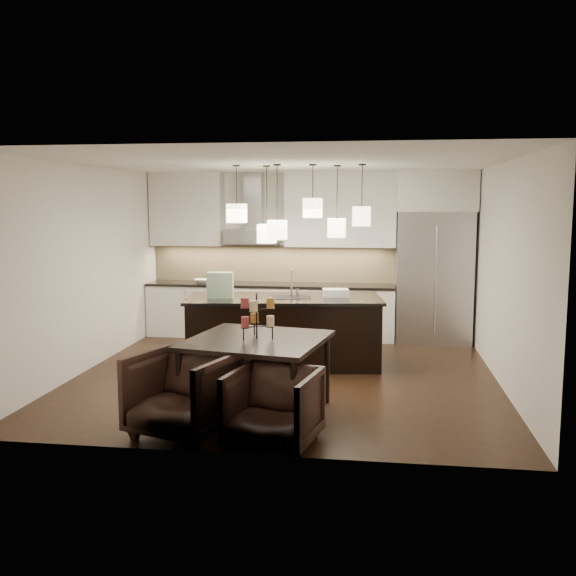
# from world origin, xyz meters

# --- Properties ---
(floor) EXTENTS (5.50, 5.50, 0.02)m
(floor) POSITION_xyz_m (0.00, 0.00, -0.01)
(floor) COLOR black
(floor) RESTS_ON ground
(ceiling) EXTENTS (5.50, 5.50, 0.02)m
(ceiling) POSITION_xyz_m (0.00, 0.00, 2.81)
(ceiling) COLOR white
(ceiling) RESTS_ON wall_back
(wall_back) EXTENTS (5.50, 0.02, 2.80)m
(wall_back) POSITION_xyz_m (0.00, 2.76, 1.40)
(wall_back) COLOR silver
(wall_back) RESTS_ON ground
(wall_front) EXTENTS (5.50, 0.02, 2.80)m
(wall_front) POSITION_xyz_m (0.00, -2.76, 1.40)
(wall_front) COLOR silver
(wall_front) RESTS_ON ground
(wall_left) EXTENTS (0.02, 5.50, 2.80)m
(wall_left) POSITION_xyz_m (-2.76, 0.00, 1.40)
(wall_left) COLOR silver
(wall_left) RESTS_ON ground
(wall_right) EXTENTS (0.02, 5.50, 2.80)m
(wall_right) POSITION_xyz_m (2.76, 0.00, 1.40)
(wall_right) COLOR silver
(wall_right) RESTS_ON ground
(refrigerator) EXTENTS (1.20, 0.72, 2.15)m
(refrigerator) POSITION_xyz_m (2.10, 2.38, 1.07)
(refrigerator) COLOR #B7B7BA
(refrigerator) RESTS_ON floor
(fridge_panel) EXTENTS (1.26, 0.72, 0.65)m
(fridge_panel) POSITION_xyz_m (2.10, 2.38, 2.47)
(fridge_panel) COLOR silver
(fridge_panel) RESTS_ON refrigerator
(lower_cabinets) EXTENTS (4.21, 0.62, 0.88)m
(lower_cabinets) POSITION_xyz_m (-0.62, 2.43, 0.44)
(lower_cabinets) COLOR silver
(lower_cabinets) RESTS_ON floor
(countertop) EXTENTS (4.21, 0.66, 0.04)m
(countertop) POSITION_xyz_m (-0.62, 2.43, 0.90)
(countertop) COLOR black
(countertop) RESTS_ON lower_cabinets
(backsplash) EXTENTS (4.21, 0.02, 0.63)m
(backsplash) POSITION_xyz_m (-0.62, 2.73, 1.24)
(backsplash) COLOR tan
(backsplash) RESTS_ON countertop
(upper_cab_left) EXTENTS (1.25, 0.35, 1.25)m
(upper_cab_left) POSITION_xyz_m (-2.10, 2.57, 2.17)
(upper_cab_left) COLOR silver
(upper_cab_left) RESTS_ON wall_back
(upper_cab_right) EXTENTS (1.85, 0.35, 1.25)m
(upper_cab_right) POSITION_xyz_m (0.55, 2.57, 2.17)
(upper_cab_right) COLOR silver
(upper_cab_right) RESTS_ON wall_back
(hood_canopy) EXTENTS (0.90, 0.52, 0.24)m
(hood_canopy) POSITION_xyz_m (-0.93, 2.48, 1.72)
(hood_canopy) COLOR #B7B7BA
(hood_canopy) RESTS_ON wall_back
(hood_chimney) EXTENTS (0.30, 0.28, 0.96)m
(hood_chimney) POSITION_xyz_m (-0.93, 2.59, 2.32)
(hood_chimney) COLOR #B7B7BA
(hood_chimney) RESTS_ON hood_canopy
(fruit_bowl) EXTENTS (0.32, 0.32, 0.06)m
(fruit_bowl) POSITION_xyz_m (-1.81, 2.38, 0.95)
(fruit_bowl) COLOR silver
(fruit_bowl) RESTS_ON countertop
(island_body) EXTENTS (2.75, 1.40, 0.93)m
(island_body) POSITION_xyz_m (-0.11, 0.56, 0.46)
(island_body) COLOR black
(island_body) RESTS_ON floor
(island_top) EXTENTS (2.85, 1.49, 0.04)m
(island_top) POSITION_xyz_m (-0.11, 0.56, 0.95)
(island_top) COLOR black
(island_top) RESTS_ON island_body
(faucet) EXTENTS (0.14, 0.27, 0.40)m
(faucet) POSITION_xyz_m (-0.02, 0.68, 1.17)
(faucet) COLOR silver
(faucet) RESTS_ON island_top
(tote_bag) EXTENTS (0.38, 0.24, 0.36)m
(tote_bag) POSITION_xyz_m (-0.98, 0.39, 1.15)
(tote_bag) COLOR #1C5D33
(tote_bag) RESTS_ON island_top
(food_container) EXTENTS (0.39, 0.30, 0.11)m
(food_container) POSITION_xyz_m (0.61, 0.74, 1.02)
(food_container) COLOR silver
(food_container) RESTS_ON island_top
(dining_table) EXTENTS (1.62, 1.62, 0.84)m
(dining_table) POSITION_xyz_m (-0.09, -1.59, 0.42)
(dining_table) COLOR black
(dining_table) RESTS_ON floor
(candelabra) EXTENTS (0.47, 0.47, 0.49)m
(candelabra) POSITION_xyz_m (-0.09, -1.59, 1.08)
(candelabra) COLOR black
(candelabra) RESTS_ON dining_table
(candle_a) EXTENTS (0.10, 0.10, 0.11)m
(candle_a) POSITION_xyz_m (0.07, -1.62, 1.04)
(candle_a) COLOR #D8B38C
(candle_a) RESTS_ON candelabra
(candle_b) EXTENTS (0.10, 0.10, 0.11)m
(candle_b) POSITION_xyz_m (-0.14, -1.45, 1.04)
(candle_b) COLOR #C27E30
(candle_b) RESTS_ON candelabra
(candle_c) EXTENTS (0.10, 0.10, 0.11)m
(candle_c) POSITION_xyz_m (-0.19, -1.71, 1.04)
(candle_c) COLOR maroon
(candle_c) RESTS_ON candelabra
(candle_d) EXTENTS (0.10, 0.10, 0.11)m
(candle_d) POSITION_xyz_m (0.05, -1.52, 1.21)
(candle_d) COLOR #C27E30
(candle_d) RESTS_ON candelabra
(candle_e) EXTENTS (0.10, 0.10, 0.11)m
(candle_e) POSITION_xyz_m (-0.23, -1.55, 1.21)
(candle_e) COLOR maroon
(candle_e) RESTS_ON candelabra
(candle_f) EXTENTS (0.10, 0.10, 0.11)m
(candle_f) POSITION_xyz_m (-0.09, -1.74, 1.21)
(candle_f) COLOR #D8B38C
(candle_f) RESTS_ON candelabra
(armchair_left) EXTENTS (1.15, 1.16, 0.84)m
(armchair_left) POSITION_xyz_m (-0.69, -2.33, 0.42)
(armchair_left) COLOR black
(armchair_left) RESTS_ON floor
(armchair_right) EXTENTS (0.94, 0.96, 0.74)m
(armchair_right) POSITION_xyz_m (0.24, -2.50, 0.37)
(armchair_right) COLOR black
(armchair_right) RESTS_ON floor
(pendant_a) EXTENTS (0.24, 0.24, 0.26)m
(pendant_a) POSITION_xyz_m (-0.75, 0.46, 2.14)
(pendant_a) COLOR #F9F4C8
(pendant_a) RESTS_ON ceiling
(pendant_b) EXTENTS (0.24, 0.24, 0.26)m
(pendant_b) POSITION_xyz_m (-0.36, 0.63, 1.86)
(pendant_b) COLOR #F9F4C8
(pendant_b) RESTS_ON ceiling
(pendant_c) EXTENTS (0.24, 0.24, 0.26)m
(pendant_c) POSITION_xyz_m (0.31, 0.40, 2.22)
(pendant_c) COLOR #F9F4C8
(pendant_c) RESTS_ON ceiling
(pendant_d) EXTENTS (0.24, 0.24, 0.26)m
(pendant_d) POSITION_xyz_m (0.62, 0.67, 1.94)
(pendant_d) COLOR #F9F4C8
(pendant_d) RESTS_ON ceiling
(pendant_e) EXTENTS (0.24, 0.24, 0.26)m
(pendant_e) POSITION_xyz_m (0.96, 0.46, 2.11)
(pendant_e) COLOR #F9F4C8
(pendant_e) RESTS_ON ceiling
(pendant_f) EXTENTS (0.24, 0.24, 0.26)m
(pendant_f) POSITION_xyz_m (-0.17, 0.35, 1.92)
(pendant_f) COLOR #F9F4C8
(pendant_f) RESTS_ON ceiling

